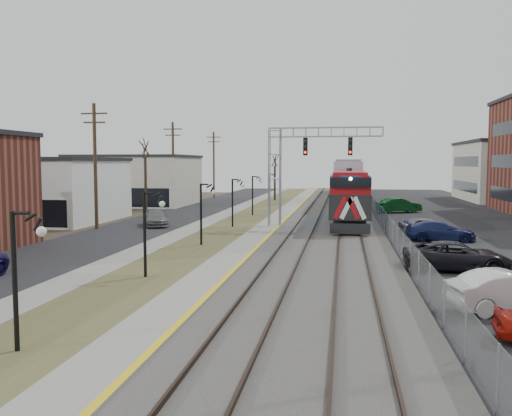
# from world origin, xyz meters

# --- Properties ---
(ground) EXTENTS (160.00, 160.00, 0.00)m
(ground) POSITION_xyz_m (0.00, 0.00, 0.00)
(ground) COLOR #473D2D
(ground) RESTS_ON ground
(street_west) EXTENTS (7.00, 120.00, 0.04)m
(street_west) POSITION_xyz_m (-11.50, 35.00, 0.02)
(street_west) COLOR black
(street_west) RESTS_ON ground
(sidewalk) EXTENTS (2.00, 120.00, 0.08)m
(sidewalk) POSITION_xyz_m (-7.00, 35.00, 0.04)
(sidewalk) COLOR gray
(sidewalk) RESTS_ON ground
(grass_median) EXTENTS (4.00, 120.00, 0.06)m
(grass_median) POSITION_xyz_m (-4.00, 35.00, 0.03)
(grass_median) COLOR #484B28
(grass_median) RESTS_ON ground
(platform) EXTENTS (2.00, 120.00, 0.24)m
(platform) POSITION_xyz_m (-1.00, 35.00, 0.12)
(platform) COLOR gray
(platform) RESTS_ON ground
(ballast_bed) EXTENTS (8.00, 120.00, 0.20)m
(ballast_bed) POSITION_xyz_m (4.00, 35.00, 0.10)
(ballast_bed) COLOR #595651
(ballast_bed) RESTS_ON ground
(parking_lot) EXTENTS (16.00, 120.00, 0.04)m
(parking_lot) POSITION_xyz_m (16.00, 35.00, 0.02)
(parking_lot) COLOR black
(parking_lot) RESTS_ON ground
(platform_edge) EXTENTS (0.24, 120.00, 0.01)m
(platform_edge) POSITION_xyz_m (-0.12, 35.00, 0.24)
(platform_edge) COLOR gold
(platform_edge) RESTS_ON platform
(track_near) EXTENTS (1.58, 120.00, 0.15)m
(track_near) POSITION_xyz_m (2.00, 35.00, 0.28)
(track_near) COLOR #2D2119
(track_near) RESTS_ON ballast_bed
(track_far) EXTENTS (1.58, 120.00, 0.15)m
(track_far) POSITION_xyz_m (5.50, 35.00, 0.28)
(track_far) COLOR #2D2119
(track_far) RESTS_ON ballast_bed
(train) EXTENTS (3.00, 63.05, 5.33)m
(train) POSITION_xyz_m (5.50, 55.66, 2.88)
(train) COLOR #144EAA
(train) RESTS_ON ground
(signal_gantry) EXTENTS (9.00, 1.07, 8.15)m
(signal_gantry) POSITION_xyz_m (1.22, 27.99, 5.59)
(signal_gantry) COLOR gray
(signal_gantry) RESTS_ON ground
(lampposts) EXTENTS (0.14, 62.14, 4.00)m
(lampposts) POSITION_xyz_m (-4.00, 18.29, 2.00)
(lampposts) COLOR black
(lampposts) RESTS_ON ground
(utility_poles) EXTENTS (0.28, 80.28, 10.00)m
(utility_poles) POSITION_xyz_m (-14.50, 25.00, 5.00)
(utility_poles) COLOR #4C3823
(utility_poles) RESTS_ON ground
(fence) EXTENTS (0.04, 120.00, 1.60)m
(fence) POSITION_xyz_m (8.20, 35.00, 0.80)
(fence) COLOR gray
(fence) RESTS_ON ground
(buildings_west) EXTENTS (14.00, 67.00, 7.00)m
(buildings_west) POSITION_xyz_m (-21.00, 24.21, 3.01)
(buildings_west) COLOR beige
(buildings_west) RESTS_ON ground
(bare_trees) EXTENTS (12.30, 42.30, 5.95)m
(bare_trees) POSITION_xyz_m (-12.66, 38.91, 2.70)
(bare_trees) COLOR #382D23
(bare_trees) RESTS_ON ground
(car_lot_b) EXTENTS (4.72, 2.63, 1.47)m
(car_lot_b) POSITION_xyz_m (10.91, 4.45, 0.74)
(car_lot_b) COLOR silver
(car_lot_b) RESTS_ON ground
(car_lot_c) EXTENTS (5.17, 2.46, 1.43)m
(car_lot_c) POSITION_xyz_m (10.54, 11.94, 0.71)
(car_lot_c) COLOR black
(car_lot_c) RESTS_ON ground
(car_lot_d) EXTENTS (4.65, 1.98, 1.34)m
(car_lot_d) POSITION_xyz_m (11.51, 22.37, 0.67)
(car_lot_d) COLOR #151E4C
(car_lot_d) RESTS_ON ground
(car_lot_e) EXTENTS (4.18, 2.57, 1.33)m
(car_lot_e) POSITION_xyz_m (10.99, 25.18, 0.66)
(car_lot_e) COLOR slate
(car_lot_e) RESTS_ON ground
(car_lot_f) EXTENTS (4.97, 3.32, 1.55)m
(car_lot_f) POSITION_xyz_m (10.88, 43.46, 0.77)
(car_lot_f) COLOR #0E471C
(car_lot_f) RESTS_ON ground
(car_street_b) EXTENTS (3.47, 4.74, 1.28)m
(car_street_b) POSITION_xyz_m (-10.52, 27.68, 0.64)
(car_street_b) COLOR slate
(car_street_b) RESTS_ON ground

